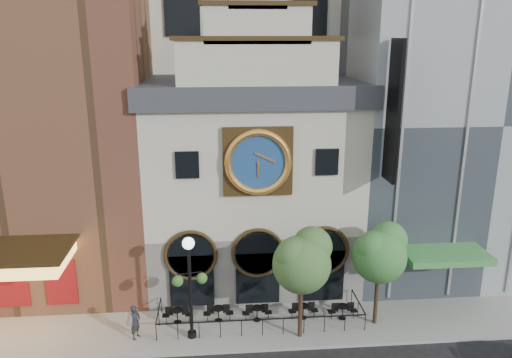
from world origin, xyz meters
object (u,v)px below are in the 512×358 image
at_px(bistro_1, 218,313).
at_px(bistro_2, 257,312).
at_px(bistro_0, 177,315).
at_px(bistro_3, 303,310).
at_px(tree_right, 380,252).
at_px(bistro_4, 342,311).
at_px(pedestrian, 135,322).
at_px(lamppost, 190,277).
at_px(tree_left, 303,259).

height_order(bistro_1, bistro_2, same).
height_order(bistro_0, bistro_3, same).
bearing_deg(tree_right, bistro_4, 163.30).
relative_size(bistro_4, pedestrian, 0.89).
relative_size(pedestrian, lamppost, 0.33).
height_order(bistro_4, lamppost, lamppost).
bearing_deg(pedestrian, bistro_0, -33.75).
bearing_deg(bistro_2, tree_right, -6.54).
distance_m(bistro_1, lamppost, 3.46).
bearing_deg(bistro_0, lamppost, -59.52).
xyz_separation_m(bistro_2, pedestrian, (-6.18, -1.07, 0.43)).
relative_size(bistro_1, tree_right, 0.29).
relative_size(bistro_4, tree_right, 0.29).
xyz_separation_m(bistro_1, tree_left, (4.13, -1.71, 3.74)).
bearing_deg(bistro_4, bistro_3, 174.14).
xyz_separation_m(bistro_0, tree_right, (10.43, -0.86, 3.59)).
bearing_deg(tree_right, pedestrian, -178.34).
relative_size(bistro_0, lamppost, 0.29).
bearing_deg(bistro_1, lamppost, -134.42).
height_order(bistro_2, tree_left, tree_left).
xyz_separation_m(bistro_1, bistro_3, (4.52, -0.14, 0.00)).
xyz_separation_m(bistro_2, tree_left, (2.08, -1.57, 3.74)).
bearing_deg(pedestrian, tree_left, -68.83).
bearing_deg(tree_left, bistro_2, 143.00).
bearing_deg(tree_left, bistro_1, 157.53).
relative_size(bistro_3, lamppost, 0.29).
distance_m(bistro_3, tree_left, 4.07).
height_order(bistro_0, lamppost, lamppost).
xyz_separation_m(pedestrian, tree_right, (12.40, 0.36, 3.17)).
bearing_deg(tree_right, bistro_1, 174.11).
bearing_deg(bistro_0, tree_right, -4.70).
relative_size(bistro_2, pedestrian, 0.89).
bearing_deg(bistro_2, lamppost, -159.97).
bearing_deg(bistro_4, lamppost, -172.71).
bearing_deg(lamppost, bistro_2, 10.01).
distance_m(bistro_3, tree_right, 5.24).
distance_m(bistro_1, bistro_3, 4.53).
relative_size(bistro_4, tree_left, 0.28).
height_order(bistro_3, lamppost, lamppost).
bearing_deg(bistro_2, bistro_3, -0.07).
height_order(bistro_0, tree_right, tree_right).
bearing_deg(bistro_1, bistro_0, 179.89).
relative_size(bistro_0, pedestrian, 0.89).
relative_size(bistro_0, tree_right, 0.29).
relative_size(bistro_4, lamppost, 0.29).
bearing_deg(bistro_2, bistro_4, -2.73).
height_order(bistro_0, pedestrian, pedestrian).
height_order(bistro_4, tree_right, tree_right).
xyz_separation_m(bistro_3, pedestrian, (-8.66, -1.07, 0.43)).
bearing_deg(pedestrian, bistro_2, -55.55).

